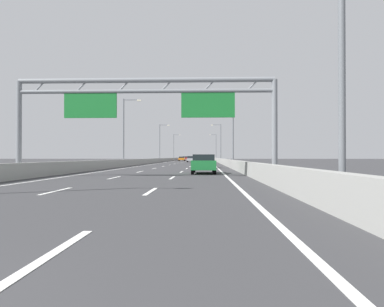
# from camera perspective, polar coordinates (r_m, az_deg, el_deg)

# --- Properties ---
(ground_plane) EXTENTS (260.00, 260.00, 0.00)m
(ground_plane) POSITION_cam_1_polar(r_m,az_deg,el_deg) (101.52, -0.11, -1.23)
(ground_plane) COLOR #38383A
(lane_dash_left_1) EXTENTS (0.16, 3.00, 0.01)m
(lane_dash_left_1) POSITION_cam_1_polar(r_m,az_deg,el_deg) (15.10, -20.03, -5.41)
(lane_dash_left_1) COLOR white
(lane_dash_left_1) RESTS_ON ground_plane
(lane_dash_left_2) EXTENTS (0.16, 3.00, 0.01)m
(lane_dash_left_2) POSITION_cam_1_polar(r_m,az_deg,el_deg) (23.66, -11.78, -3.64)
(lane_dash_left_2) COLOR white
(lane_dash_left_2) RESTS_ON ground_plane
(lane_dash_left_3) EXTENTS (0.16, 3.00, 0.01)m
(lane_dash_left_3) POSITION_cam_1_polar(r_m,az_deg,el_deg) (32.46, -7.97, -2.79)
(lane_dash_left_3) COLOR white
(lane_dash_left_3) RESTS_ON ground_plane
(lane_dash_left_4) EXTENTS (0.16, 3.00, 0.01)m
(lane_dash_left_4) POSITION_cam_1_polar(r_m,az_deg,el_deg) (41.35, -5.80, -2.30)
(lane_dash_left_4) COLOR white
(lane_dash_left_4) RESTS_ON ground_plane
(lane_dash_left_5) EXTENTS (0.16, 3.00, 0.01)m
(lane_dash_left_5) POSITION_cam_1_polar(r_m,az_deg,el_deg) (50.28, -4.39, -1.98)
(lane_dash_left_5) COLOR white
(lane_dash_left_5) RESTS_ON ground_plane
(lane_dash_left_6) EXTENTS (0.16, 3.00, 0.01)m
(lane_dash_left_6) POSITION_cam_1_polar(r_m,az_deg,el_deg) (59.22, -3.41, -1.75)
(lane_dash_left_6) COLOR white
(lane_dash_left_6) RESTS_ON ground_plane
(lane_dash_left_7) EXTENTS (0.16, 3.00, 0.01)m
(lane_dash_left_7) POSITION_cam_1_polar(r_m,az_deg,el_deg) (68.19, -2.69, -1.59)
(lane_dash_left_7) COLOR white
(lane_dash_left_7) RESTS_ON ground_plane
(lane_dash_left_8) EXTENTS (0.16, 3.00, 0.01)m
(lane_dash_left_8) POSITION_cam_1_polar(r_m,az_deg,el_deg) (77.16, -2.14, -1.46)
(lane_dash_left_8) COLOR white
(lane_dash_left_8) RESTS_ON ground_plane
(lane_dash_left_9) EXTENTS (0.16, 3.00, 0.01)m
(lane_dash_left_9) POSITION_cam_1_polar(r_m,az_deg,el_deg) (86.13, -1.70, -1.36)
(lane_dash_left_9) COLOR white
(lane_dash_left_9) RESTS_ON ground_plane
(lane_dash_left_10) EXTENTS (0.16, 3.00, 0.01)m
(lane_dash_left_10) POSITION_cam_1_polar(r_m,az_deg,el_deg) (95.12, -1.34, -1.28)
(lane_dash_left_10) COLOR white
(lane_dash_left_10) RESTS_ON ground_plane
(lane_dash_left_11) EXTENTS (0.16, 3.00, 0.01)m
(lane_dash_left_11) POSITION_cam_1_polar(r_m,az_deg,el_deg) (104.10, -1.05, -1.21)
(lane_dash_left_11) COLOR white
(lane_dash_left_11) RESTS_ON ground_plane
(lane_dash_left_12) EXTENTS (0.16, 3.00, 0.01)m
(lane_dash_left_12) POSITION_cam_1_polar(r_m,az_deg,el_deg) (113.09, -0.80, -1.15)
(lane_dash_left_12) COLOR white
(lane_dash_left_12) RESTS_ON ground_plane
(lane_dash_left_13) EXTENTS (0.16, 3.00, 0.01)m
(lane_dash_left_13) POSITION_cam_1_polar(r_m,az_deg,el_deg) (122.08, -0.59, -1.10)
(lane_dash_left_13) COLOR white
(lane_dash_left_13) RESTS_ON ground_plane
(lane_dash_left_14) EXTENTS (0.16, 3.00, 0.01)m
(lane_dash_left_14) POSITION_cam_1_polar(r_m,az_deg,el_deg) (131.07, -0.41, -1.06)
(lane_dash_left_14) COLOR white
(lane_dash_left_14) RESTS_ON ground_plane
(lane_dash_left_15) EXTENTS (0.16, 3.00, 0.01)m
(lane_dash_left_15) POSITION_cam_1_polar(r_m,az_deg,el_deg) (140.06, -0.25, -1.03)
(lane_dash_left_15) COLOR white
(lane_dash_left_15) RESTS_ON ground_plane
(lane_dash_left_16) EXTENTS (0.16, 3.00, 0.01)m
(lane_dash_left_16) POSITION_cam_1_polar(r_m,az_deg,el_deg) (149.05, -0.11, -0.99)
(lane_dash_left_16) COLOR white
(lane_dash_left_16) RESTS_ON ground_plane
(lane_dash_left_17) EXTENTS (0.16, 3.00, 0.01)m
(lane_dash_left_17) POSITION_cam_1_polar(r_m,az_deg,el_deg) (158.05, 0.02, -0.97)
(lane_dash_left_17) COLOR white
(lane_dash_left_17) RESTS_ON ground_plane
(lane_dash_right_0) EXTENTS (0.16, 3.00, 0.01)m
(lane_dash_right_0) POSITION_cam_1_polar(r_m,az_deg,el_deg) (5.51, -20.55, -14.14)
(lane_dash_right_0) COLOR white
(lane_dash_right_0) RESTS_ON ground_plane
(lane_dash_right_1) EXTENTS (0.16, 3.00, 0.01)m
(lane_dash_right_1) POSITION_cam_1_polar(r_m,az_deg,el_deg) (14.15, -6.32, -5.77)
(lane_dash_right_1) COLOR white
(lane_dash_right_1) RESTS_ON ground_plane
(lane_dash_right_2) EXTENTS (0.16, 3.00, 0.01)m
(lane_dash_right_2) POSITION_cam_1_polar(r_m,az_deg,el_deg) (23.07, -3.05, -3.73)
(lane_dash_right_2) COLOR white
(lane_dash_right_2) RESTS_ON ground_plane
(lane_dash_right_3) EXTENTS (0.16, 3.00, 0.01)m
(lane_dash_right_3) POSITION_cam_1_polar(r_m,az_deg,el_deg) (32.03, -1.61, -2.82)
(lane_dash_right_3) COLOR white
(lane_dash_right_3) RESTS_ON ground_plane
(lane_dash_right_4) EXTENTS (0.16, 3.00, 0.01)m
(lane_dash_right_4) POSITION_cam_1_polar(r_m,az_deg,el_deg) (41.01, -0.81, -2.31)
(lane_dash_right_4) COLOR white
(lane_dash_right_4) RESTS_ON ground_plane
(lane_dash_right_5) EXTENTS (0.16, 3.00, 0.01)m
(lane_dash_right_5) POSITION_cam_1_polar(r_m,az_deg,el_deg) (50.00, -0.29, -1.99)
(lane_dash_right_5) COLOR white
(lane_dash_right_5) RESTS_ON ground_plane
(lane_dash_right_6) EXTENTS (0.16, 3.00, 0.01)m
(lane_dash_right_6) POSITION_cam_1_polar(r_m,az_deg,el_deg) (58.99, 0.07, -1.76)
(lane_dash_right_6) COLOR white
(lane_dash_right_6) RESTS_ON ground_plane
(lane_dash_right_7) EXTENTS (0.16, 3.00, 0.01)m
(lane_dash_right_7) POSITION_cam_1_polar(r_m,az_deg,el_deg) (67.98, 0.33, -1.59)
(lane_dash_right_7) COLOR white
(lane_dash_right_7) RESTS_ON ground_plane
(lane_dash_right_8) EXTENTS (0.16, 3.00, 0.01)m
(lane_dash_right_8) POSITION_cam_1_polar(r_m,az_deg,el_deg) (76.98, 0.54, -1.46)
(lane_dash_right_8) COLOR white
(lane_dash_right_8) RESTS_ON ground_plane
(lane_dash_right_9) EXTENTS (0.16, 3.00, 0.01)m
(lane_dash_right_9) POSITION_cam_1_polar(r_m,az_deg,el_deg) (85.97, 0.70, -1.36)
(lane_dash_right_9) COLOR white
(lane_dash_right_9) RESTS_ON ground_plane
(lane_dash_right_10) EXTENTS (0.16, 3.00, 0.01)m
(lane_dash_right_10) POSITION_cam_1_polar(r_m,az_deg,el_deg) (94.97, 0.83, -1.28)
(lane_dash_right_10) COLOR white
(lane_dash_right_10) RESTS_ON ground_plane
(lane_dash_right_11) EXTENTS (0.16, 3.00, 0.01)m
(lane_dash_right_11) POSITION_cam_1_polar(r_m,az_deg,el_deg) (103.97, 0.93, -1.21)
(lane_dash_right_11) COLOR white
(lane_dash_right_11) RESTS_ON ground_plane
(lane_dash_right_12) EXTENTS (0.16, 3.00, 0.01)m
(lane_dash_right_12) POSITION_cam_1_polar(r_m,az_deg,el_deg) (112.97, 1.02, -1.15)
(lane_dash_right_12) COLOR white
(lane_dash_right_12) RESTS_ON ground_plane
(lane_dash_right_13) EXTENTS (0.16, 3.00, 0.01)m
(lane_dash_right_13) POSITION_cam_1_polar(r_m,az_deg,el_deg) (121.96, 1.10, -1.11)
(lane_dash_right_13) COLOR white
(lane_dash_right_13) RESTS_ON ground_plane
(lane_dash_right_14) EXTENTS (0.16, 3.00, 0.01)m
(lane_dash_right_14) POSITION_cam_1_polar(r_m,az_deg,el_deg) (130.96, 1.17, -1.06)
(lane_dash_right_14) COLOR white
(lane_dash_right_14) RESTS_ON ground_plane
(lane_dash_right_15) EXTENTS (0.16, 3.00, 0.01)m
(lane_dash_right_15) POSITION_cam_1_polar(r_m,az_deg,el_deg) (139.96, 1.23, -1.03)
(lane_dash_right_15) COLOR white
(lane_dash_right_15) RESTS_ON ground_plane
(lane_dash_right_16) EXTENTS (0.16, 3.00, 0.01)m
(lane_dash_right_16) POSITION_cam_1_polar(r_m,az_deg,el_deg) (148.96, 1.28, -0.99)
(lane_dash_right_16) COLOR white
(lane_dash_right_16) RESTS_ON ground_plane
(lane_dash_right_17) EXTENTS (0.16, 3.00, 0.01)m
(lane_dash_right_17) POSITION_cam_1_polar(r_m,az_deg,el_deg) (157.96, 1.32, -0.97)
(lane_dash_right_17) COLOR white
(lane_dash_right_17) RESTS_ON ground_plane
(edge_line_left) EXTENTS (0.16, 176.00, 0.01)m
(edge_line_left) POSITION_cam_1_polar(r_m,az_deg,el_deg) (89.91, -3.75, -1.32)
(edge_line_left) COLOR white
(edge_line_left) RESTS_ON ground_plane
(edge_line_right) EXTENTS (0.16, 176.00, 0.01)m
(edge_line_right) POSITION_cam_1_polar(r_m,az_deg,el_deg) (89.46, 2.96, -1.33)
(edge_line_right) COLOR white
(edge_line_right) RESTS_ON ground_plane
(barrier_left) EXTENTS (0.45, 220.00, 0.95)m
(barrier_left) POSITION_cam_1_polar(r_m,az_deg,el_deg) (111.96, -3.45, -0.92)
(barrier_left) COLOR #9E9E99
(barrier_left) RESTS_ON ground_plane
(barrier_right) EXTENTS (0.45, 220.00, 0.95)m
(barrier_right) POSITION_cam_1_polar(r_m,az_deg,el_deg) (111.48, 3.63, -0.92)
(barrier_right) COLOR #9E9E99
(barrier_right) RESTS_ON ground_plane
(sign_gantry) EXTENTS (16.81, 0.36, 6.36)m
(sign_gantry) POSITION_cam_1_polar(r_m,az_deg,el_deg) (24.21, -7.05, 7.88)
(sign_gantry) COLOR gray
(sign_gantry) RESTS_ON ground_plane
(streetlamp_right_near) EXTENTS (2.58, 0.28, 9.50)m
(streetlamp_right_near) POSITION_cam_1_polar(r_m,az_deg,el_deg) (11.93, 20.80, 19.58)
(streetlamp_right_near) COLOR slate
(streetlamp_right_near) RESTS_ON ground_plane
(streetlamp_left_mid) EXTENTS (2.58, 0.28, 9.50)m
(streetlamp_left_mid) POSITION_cam_1_polar(r_m,az_deg,el_deg) (53.47, -10.19, 3.90)
(streetlamp_left_mid) COLOR slate
(streetlamp_left_mid) RESTS_ON ground_plane
(streetlamp_right_mid) EXTENTS (2.58, 0.28, 9.50)m
(streetlamp_right_mid) POSITION_cam_1_polar(r_m,az_deg,el_deg) (52.38, 6.03, 3.99)
(streetlamp_right_mid) COLOR slate
(streetlamp_right_mid) RESTS_ON ground_plane
(streetlamp_left_far) EXTENTS (2.58, 0.28, 9.50)m
(streetlamp_left_far) POSITION_cam_1_polar(r_m,az_deg,el_deg) (94.35, -4.83, 1.99)
(streetlamp_left_far) COLOR slate
(streetlamp_left_far) RESTS_ON ground_plane
(streetlamp_right_far) EXTENTS (2.58, 0.28, 9.50)m
(streetlamp_right_far) POSITION_cam_1_polar(r_m,az_deg,el_deg) (93.74, 4.27, 2.01)
(streetlamp_right_far) COLOR slate
(streetlamp_right_far) RESTS_ON ground_plane
(streetlamp_left_distant) EXTENTS (2.58, 0.28, 9.50)m
(streetlamp_left_distant) POSITION_cam_1_polar(r_m,az_deg,el_deg) (135.61, -2.72, 1.24)
(streetlamp_left_distant) COLOR slate
(streetlamp_left_distant) RESTS_ON ground_plane
(streetlamp_right_distant) EXTENTS (2.58, 0.28, 9.50)m
(streetlamp_right_distant) POSITION_cam_1_polar(r_m,az_deg,el_deg) (135.18, 3.60, 1.24)
(streetlamp_right_distant) COLOR slate
(streetlamp_right_distant) RESTS_ON ground_plane
(orange_car) EXTENTS (1.89, 4.23, 1.35)m
(orange_car) POSITION_cam_1_polar(r_m,az_deg,el_deg) (116.74, -1.56, -0.79)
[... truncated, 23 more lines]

